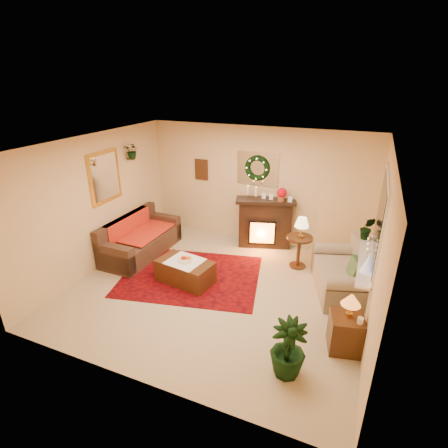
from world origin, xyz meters
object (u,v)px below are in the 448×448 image
at_px(fireplace, 265,223).
at_px(side_table_round, 299,252).
at_px(loveseat, 343,270).
at_px(coffee_table, 185,272).
at_px(sofa, 141,235).
at_px(end_table_square, 346,333).

xyz_separation_m(fireplace, side_table_round, (0.90, -0.65, -0.23)).
xyz_separation_m(loveseat, coffee_table, (-2.70, -0.83, -0.21)).
relative_size(sofa, side_table_round, 2.90).
bearing_deg(side_table_round, loveseat, -31.34).
bearing_deg(loveseat, end_table_square, -100.39).
height_order(end_table_square, coffee_table, end_table_square).
bearing_deg(loveseat, fireplace, 128.67).
xyz_separation_m(sofa, fireplace, (2.32, 1.39, 0.12)).
bearing_deg(sofa, side_table_round, 14.07).
bearing_deg(side_table_round, fireplace, 144.07).
relative_size(sofa, loveseat, 1.30).
relative_size(fireplace, coffee_table, 1.11).
bearing_deg(fireplace, end_table_square, -70.73).
relative_size(end_table_square, coffee_table, 0.53).
distance_m(fireplace, loveseat, 2.15).
relative_size(sofa, fireplace, 1.68).
relative_size(side_table_round, coffee_table, 0.65).
bearing_deg(coffee_table, end_table_square, -3.83).
xyz_separation_m(side_table_round, end_table_square, (1.08, -2.04, -0.05)).
distance_m(loveseat, side_table_round, 1.04).
xyz_separation_m(sofa, side_table_round, (3.21, 0.74, -0.11)).
distance_m(fireplace, end_table_square, 3.35).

